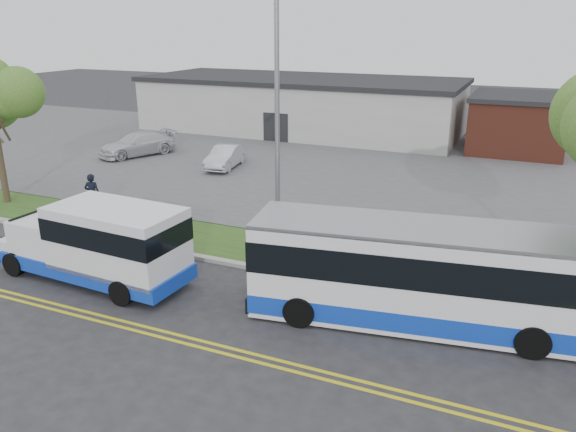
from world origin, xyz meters
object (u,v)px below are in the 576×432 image
at_px(pedestrian, 93,194).
at_px(transit_bus, 437,277).
at_px(parked_car_a, 225,157).
at_px(parked_car_b, 137,144).
at_px(shuttle_bus, 102,241).
at_px(streetlight_near, 276,120).

bearing_deg(pedestrian, transit_bus, 145.75).
relative_size(pedestrian, parked_car_a, 0.48).
bearing_deg(parked_car_b, shuttle_bus, -29.69).
xyz_separation_m(transit_bus, parked_car_b, (-21.99, 14.33, -0.69)).
distance_m(shuttle_bus, transit_bus, 11.07).
distance_m(transit_bus, parked_car_a, 20.36).
distance_m(transit_bus, parked_car_b, 26.26).
bearing_deg(pedestrian, parked_car_b, -82.91).
distance_m(shuttle_bus, pedestrian, 7.38).
relative_size(shuttle_bus, transit_bus, 0.66).
relative_size(streetlight_near, shuttle_bus, 1.29).
relative_size(shuttle_bus, pedestrian, 3.82).
distance_m(shuttle_bus, parked_car_a, 15.94).
distance_m(transit_bus, pedestrian, 16.54).
height_order(shuttle_bus, transit_bus, transit_bus).
bearing_deg(parked_car_a, parked_car_b, 166.56).
bearing_deg(shuttle_bus, streetlight_near, 48.45).
xyz_separation_m(streetlight_near, parked_car_b, (-15.50, 11.39, -4.39)).
bearing_deg(shuttle_bus, transit_bus, 11.25).
distance_m(parked_car_a, parked_car_b, 7.05).
height_order(streetlight_near, shuttle_bus, streetlight_near).
height_order(streetlight_near, parked_car_b, streetlight_near).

